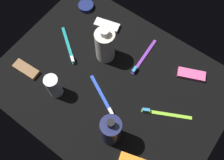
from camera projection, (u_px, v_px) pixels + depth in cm
name	position (u px, v px, depth cm)	size (l,w,h in cm)	color
ground_plane	(112.00, 84.00, 96.06)	(84.00, 64.00, 1.20)	black
lotion_bottle	(111.00, 131.00, 79.97)	(6.62, 6.62, 18.77)	#1A1E49
bodywash_bottle	(105.00, 45.00, 93.68)	(7.43, 7.43, 16.60)	silver
deodorant_stick	(54.00, 86.00, 89.16)	(4.95, 4.95, 10.86)	silver
toothbrush_lime	(164.00, 114.00, 90.08)	(16.57, 9.27, 2.10)	#8CD133
toothbrush_purple	(143.00, 58.00, 99.17)	(2.15, 18.04, 2.10)	purple
toothbrush_blue	(103.00, 97.00, 92.57)	(16.68, 9.03, 2.10)	blue
toothbrush_teal	(69.00, 47.00, 101.24)	(15.39, 11.37, 2.10)	teal
snack_bar_white	(107.00, 25.00, 105.39)	(10.40, 4.00, 1.50)	white
snack_bar_brown	(26.00, 69.00, 97.07)	(10.40, 4.00, 1.50)	brown
snack_bar_pink	(191.00, 74.00, 96.16)	(10.40, 4.00, 1.50)	#E55999
cream_tin_left	(86.00, 6.00, 109.33)	(6.61, 6.61, 1.71)	navy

